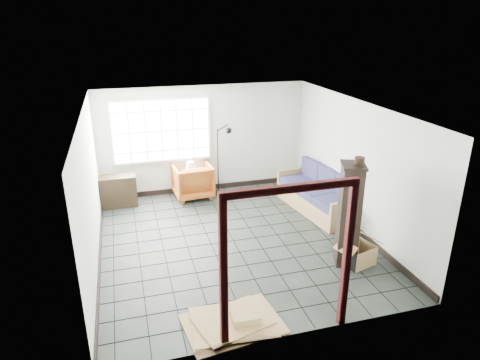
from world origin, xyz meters
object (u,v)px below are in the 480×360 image
object	(u,v)px
futon_sofa	(319,195)
side_table	(192,179)
armchair	(192,179)
tall_shelf	(349,214)

from	to	relation	value
futon_sofa	side_table	size ratio (longest dim) A/B	3.50
armchair	tall_shelf	distance (m)	4.23
futon_sofa	tall_shelf	bearing A→B (deg)	-112.51
side_table	tall_shelf	xyz separation A→B (m)	(2.09, -3.66, 0.49)
futon_sofa	tall_shelf	distance (m)	2.27
tall_shelf	armchair	bearing A→B (deg)	140.40
armchair	side_table	distance (m)	0.01
side_table	tall_shelf	bearing A→B (deg)	-60.29
armchair	side_table	world-z (taller)	armchair
futon_sofa	armchair	distance (m)	3.01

